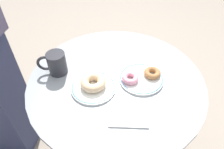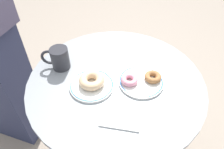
{
  "view_description": "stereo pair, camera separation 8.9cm",
  "coord_description": "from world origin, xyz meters",
  "views": [
    {
      "loc": [
        -0.16,
        -0.61,
        1.37
      ],
      "look_at": [
        -0.02,
        0.01,
        0.74
      ],
      "focal_mm": 33.66,
      "sensor_mm": 36.0,
      "label": 1
    },
    {
      "loc": [
        -0.07,
        -0.62,
        1.37
      ],
      "look_at": [
        -0.02,
        0.01,
        0.74
      ],
      "focal_mm": 33.66,
      "sensor_mm": 36.0,
      "label": 2
    }
  ],
  "objects": [
    {
      "name": "paper_napkin",
      "position": [
        -0.0,
        -0.19,
        0.73
      ],
      "size": [
        0.17,
        0.14,
        0.01
      ],
      "primitive_type": "cube",
      "rotation": [
        0.0,
        0.0,
        -0.26
      ],
      "color": "white",
      "rests_on": "cafe_table"
    },
    {
      "name": "plate_left",
      "position": [
        -0.1,
        -0.03,
        0.73
      ],
      "size": [
        0.18,
        0.18,
        0.01
      ],
      "color": "white",
      "rests_on": "cafe_table"
    },
    {
      "name": "coffee_mug",
      "position": [
        -0.24,
        0.1,
        0.77
      ],
      "size": [
        0.12,
        0.08,
        0.1
      ],
      "color": "#28282D",
      "rests_on": "cafe_table"
    },
    {
      "name": "donut_glazed",
      "position": [
        -0.1,
        -0.02,
        0.75
      ],
      "size": [
        0.15,
        0.15,
        0.04
      ],
      "primitive_type": "torus",
      "rotation": [
        0.0,
        0.0,
        2.2
      ],
      "color": "#E0B789",
      "rests_on": "plate_left"
    },
    {
      "name": "cafe_table",
      "position": [
        0.0,
        0.0,
        0.47
      ],
      "size": [
        0.76,
        0.76,
        0.72
      ],
      "color": "gray",
      "rests_on": "ground"
    },
    {
      "name": "donut_cinnamon",
      "position": [
        0.15,
        -0.02,
        0.75
      ],
      "size": [
        0.09,
        0.09,
        0.02
      ],
      "primitive_type": "torus",
      "rotation": [
        0.0,
        0.0,
        2.77
      ],
      "color": "#A36B3D",
      "rests_on": "plate_right"
    },
    {
      "name": "donut_pink_frosted",
      "position": [
        0.05,
        -0.03,
        0.75
      ],
      "size": [
        0.07,
        0.07,
        0.02
      ],
      "primitive_type": "torus",
      "rotation": [
        0.0,
        0.0,
        4.76
      ],
      "color": "pink",
      "rests_on": "plate_right"
    },
    {
      "name": "plate_right",
      "position": [
        0.1,
        -0.03,
        0.73
      ],
      "size": [
        0.19,
        0.19,
        0.01
      ],
      "color": "white",
      "rests_on": "cafe_table"
    }
  ]
}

